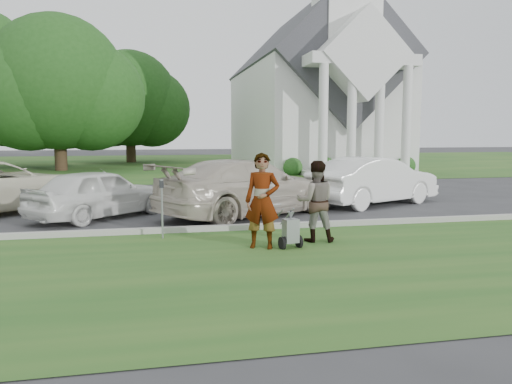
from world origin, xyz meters
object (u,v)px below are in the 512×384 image
object	(u,v)px
church	(312,83)
tree_left	(57,89)
parking_meter_near	(162,202)
car_b	(99,193)
car_d	(374,181)
person_left	(262,202)
striping_cart	(290,232)
tree_back	(129,103)
car_c	(247,187)
person_right	(315,202)

from	to	relation	value
church	tree_left	size ratio (longest dim) A/B	2.27
tree_left	parking_meter_near	size ratio (longest dim) A/B	7.72
car_b	car_d	distance (m)	8.86
car_b	person_left	bearing A→B (deg)	176.06
parking_meter_near	church	bearing A→B (deg)	64.45
church	striping_cart	world-z (taller)	church
tree_left	car_d	world-z (taller)	tree_left
parking_meter_near	striping_cart	bearing A→B (deg)	-30.14
tree_back	parking_meter_near	size ratio (longest dim) A/B	6.98
person_left	tree_back	bearing A→B (deg)	118.91
church	car_c	bearing A→B (deg)	-112.81
striping_cart	parking_meter_near	bearing A→B (deg)	138.48
tree_left	tree_back	bearing A→B (deg)	63.43
person_left	person_right	distance (m)	1.36
tree_back	person_right	size ratio (longest dim) A/B	5.33
car_c	car_d	world-z (taller)	car_c
tree_left	person_left	size ratio (longest dim) A/B	5.31
car_b	car_c	bearing A→B (deg)	-138.90
person_left	car_d	bearing A→B (deg)	69.11
person_right	parking_meter_near	size ratio (longest dim) A/B	1.31
parking_meter_near	car_b	xyz separation A→B (m)	(-1.70, 3.25, -0.16)
person_left	tree_left	bearing A→B (deg)	130.49
striping_cart	tree_left	bearing A→B (deg)	98.54
church	parking_meter_near	bearing A→B (deg)	-115.55
tree_left	parking_meter_near	bearing A→B (deg)	-74.96
tree_back	striping_cart	world-z (taller)	tree_back
person_left	church	bearing A→B (deg)	91.51
person_right	tree_back	bearing A→B (deg)	-69.76
person_left	car_c	bearing A→B (deg)	105.31
striping_cart	car_d	world-z (taller)	car_d
tree_left	car_d	xyz separation A→B (m)	(13.04, -17.93, -4.31)
tree_back	person_left	distance (m)	31.91
church	car_c	world-z (taller)	church
tree_left	parking_meter_near	world-z (taller)	tree_left
person_right	parking_meter_near	world-z (taller)	person_right
parking_meter_near	car_c	bearing A→B (deg)	48.18
tree_back	person_left	bearing A→B (deg)	-82.81
parking_meter_near	car_b	distance (m)	3.67
person_left	car_d	xyz separation A→B (m)	(5.07, 5.51, -0.20)
person_right	car_b	world-z (taller)	person_right
church	tree_left	distance (m)	17.07
church	tree_left	bearing A→B (deg)	-176.21
tree_left	person_left	bearing A→B (deg)	-71.23
tree_back	person_left	xyz separation A→B (m)	(3.97, -31.45, -3.73)
church	person_left	xyz separation A→B (m)	(-9.04, -24.57, -4.94)
tree_left	church	bearing A→B (deg)	3.79
car_d	person_left	bearing A→B (deg)	113.14
tree_left	striping_cart	distance (m)	25.53
tree_back	car_d	xyz separation A→B (m)	(9.04, -25.93, -3.92)
striping_cart	person_left	size ratio (longest dim) A/B	0.48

